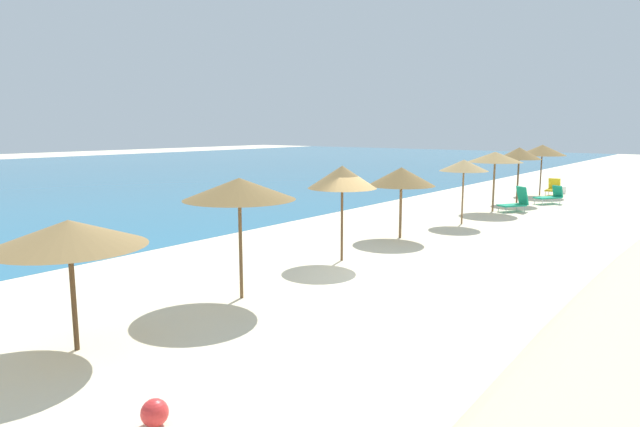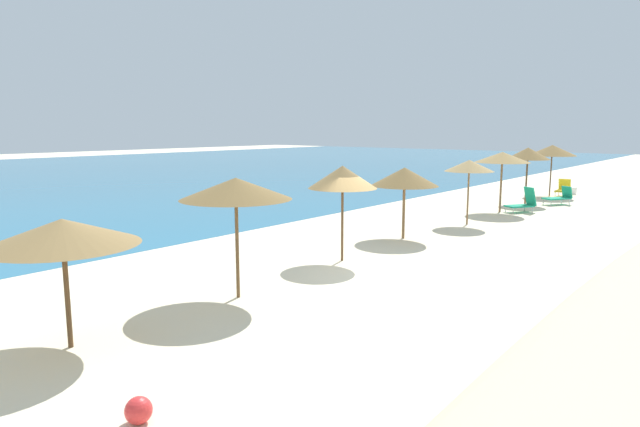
% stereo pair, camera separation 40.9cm
% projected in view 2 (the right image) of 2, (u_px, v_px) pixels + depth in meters
% --- Properties ---
extents(ground_plane, '(160.00, 160.00, 0.00)m').
position_uv_depth(ground_plane, '(372.00, 273.00, 14.78)').
color(ground_plane, beige).
extents(beach_umbrella_3, '(2.61, 2.61, 2.33)m').
position_uv_depth(beach_umbrella_3, '(62.00, 232.00, 9.44)').
color(beach_umbrella_3, brown).
rests_on(beach_umbrella_3, ground_plane).
extents(beach_umbrella_4, '(2.53, 2.53, 2.78)m').
position_uv_depth(beach_umbrella_4, '(236.00, 189.00, 12.25)').
color(beach_umbrella_4, brown).
rests_on(beach_umbrella_4, ground_plane).
extents(beach_umbrella_5, '(2.01, 2.01, 2.81)m').
position_uv_depth(beach_umbrella_5, '(343.00, 177.00, 15.74)').
color(beach_umbrella_5, brown).
rests_on(beach_umbrella_5, ground_plane).
extents(beach_umbrella_6, '(2.37, 2.37, 2.52)m').
position_uv_depth(beach_umbrella_6, '(404.00, 177.00, 19.04)').
color(beach_umbrella_6, brown).
rests_on(beach_umbrella_6, ground_plane).
extents(beach_umbrella_7, '(1.96, 1.96, 2.62)m').
position_uv_depth(beach_umbrella_7, '(469.00, 166.00, 21.77)').
color(beach_umbrella_7, brown).
rests_on(beach_umbrella_7, ground_plane).
extents(beach_umbrella_8, '(2.51, 2.51, 2.79)m').
position_uv_depth(beach_umbrella_8, '(502.00, 157.00, 25.04)').
color(beach_umbrella_8, brown).
rests_on(beach_umbrella_8, ground_plane).
extents(beach_umbrella_9, '(2.21, 2.21, 2.89)m').
position_uv_depth(beach_umbrella_9, '(528.00, 154.00, 27.85)').
color(beach_umbrella_9, brown).
rests_on(beach_umbrella_9, ground_plane).
extents(beach_umbrella_10, '(2.65, 2.65, 2.92)m').
position_uv_depth(beach_umbrella_10, '(552.00, 150.00, 31.07)').
color(beach_umbrella_10, brown).
rests_on(beach_umbrella_10, ground_plane).
extents(lounge_chair_1, '(1.55, 1.27, 0.92)m').
position_uv_depth(lounge_chair_1, '(559.00, 197.00, 27.85)').
color(lounge_chair_1, '#199972').
rests_on(lounge_chair_1, ground_plane).
extents(lounge_chair_2, '(1.40, 0.77, 0.98)m').
position_uv_depth(lounge_chair_2, '(563.00, 189.00, 31.19)').
color(lounge_chair_2, yellow).
rests_on(lounge_chair_2, ground_plane).
extents(lounge_chair_3, '(1.48, 1.27, 1.17)m').
position_uv_depth(lounge_chair_3, '(523.00, 202.00, 25.32)').
color(lounge_chair_3, '#199972').
rests_on(lounge_chair_3, ground_plane).
extents(beach_ball, '(0.37, 0.37, 0.37)m').
position_uv_depth(beach_ball, '(139.00, 410.00, 7.22)').
color(beach_ball, red).
rests_on(beach_ball, ground_plane).
extents(cooler_box, '(0.67, 0.62, 0.42)m').
position_uv_depth(cooler_box, '(570.00, 191.00, 32.14)').
color(cooler_box, white).
rests_on(cooler_box, ground_plane).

